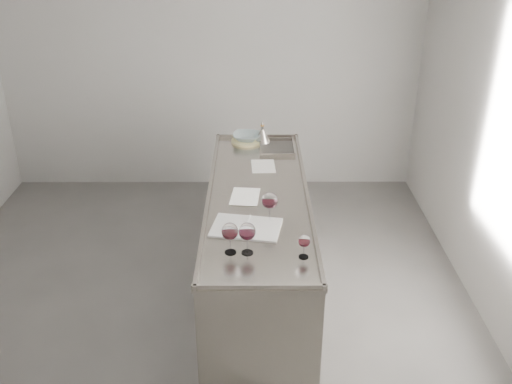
{
  "coord_description": "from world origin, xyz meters",
  "views": [
    {
      "loc": [
        0.47,
        -3.53,
        2.86
      ],
      "look_at": [
        0.48,
        0.18,
        1.02
      ],
      "focal_mm": 40.0,
      "sensor_mm": 36.0,
      "label": 1
    }
  ],
  "objects_px": {
    "notebook": "(246,227)",
    "ceramic_bowl": "(247,137)",
    "counter": "(258,247)",
    "wine_glass_small": "(304,242)",
    "wine_glass_right": "(270,201)",
    "wine_funnel": "(262,135)",
    "wine_glass_left": "(230,232)",
    "wine_glass_middle": "(247,232)"
  },
  "relations": [
    {
      "from": "notebook",
      "to": "wine_glass_middle",
      "type": "bearing_deg",
      "value": -77.98
    },
    {
      "from": "wine_glass_right",
      "to": "ceramic_bowl",
      "type": "bearing_deg",
      "value": 96.62
    },
    {
      "from": "counter",
      "to": "notebook",
      "type": "distance_m",
      "value": 0.7
    },
    {
      "from": "counter",
      "to": "wine_glass_left",
      "type": "relative_size",
      "value": 11.75
    },
    {
      "from": "wine_glass_small",
      "to": "counter",
      "type": "bearing_deg",
      "value": 107.72
    },
    {
      "from": "counter",
      "to": "wine_glass_small",
      "type": "height_order",
      "value": "wine_glass_small"
    },
    {
      "from": "wine_glass_left",
      "to": "wine_funnel",
      "type": "distance_m",
      "value": 1.9
    },
    {
      "from": "ceramic_bowl",
      "to": "wine_glass_left",
      "type": "bearing_deg",
      "value": -92.49
    },
    {
      "from": "wine_glass_left",
      "to": "wine_glass_small",
      "type": "bearing_deg",
      "value": -6.81
    },
    {
      "from": "notebook",
      "to": "ceramic_bowl",
      "type": "relative_size",
      "value": 2.0
    },
    {
      "from": "counter",
      "to": "wine_funnel",
      "type": "height_order",
      "value": "wine_funnel"
    },
    {
      "from": "counter",
      "to": "wine_glass_left",
      "type": "bearing_deg",
      "value": -102.5
    },
    {
      "from": "wine_glass_right",
      "to": "notebook",
      "type": "xyz_separation_m",
      "value": [
        -0.16,
        -0.1,
        -0.15
      ]
    },
    {
      "from": "wine_glass_small",
      "to": "notebook",
      "type": "relative_size",
      "value": 0.31
    },
    {
      "from": "wine_glass_right",
      "to": "notebook",
      "type": "height_order",
      "value": "wine_glass_right"
    },
    {
      "from": "wine_glass_middle",
      "to": "ceramic_bowl",
      "type": "relative_size",
      "value": 0.84
    },
    {
      "from": "notebook",
      "to": "wine_funnel",
      "type": "bearing_deg",
      "value": 95.23
    },
    {
      "from": "wine_glass_left",
      "to": "wine_funnel",
      "type": "relative_size",
      "value": 0.98
    },
    {
      "from": "wine_glass_small",
      "to": "notebook",
      "type": "xyz_separation_m",
      "value": [
        -0.36,
        0.35,
        -0.1
      ]
    },
    {
      "from": "wine_glass_right",
      "to": "notebook",
      "type": "bearing_deg",
      "value": -149.05
    },
    {
      "from": "wine_glass_left",
      "to": "wine_glass_small",
      "type": "xyz_separation_m",
      "value": [
        0.45,
        -0.05,
        -0.04
      ]
    },
    {
      "from": "wine_glass_middle",
      "to": "wine_glass_left",
      "type": "bearing_deg",
      "value": 176.96
    },
    {
      "from": "wine_glass_left",
      "to": "wine_glass_middle",
      "type": "relative_size",
      "value": 0.98
    },
    {
      "from": "notebook",
      "to": "wine_glass_right",
      "type": "bearing_deg",
      "value": 40.91
    },
    {
      "from": "wine_glass_right",
      "to": "counter",
      "type": "bearing_deg",
      "value": 100.49
    },
    {
      "from": "ceramic_bowl",
      "to": "wine_funnel",
      "type": "xyz_separation_m",
      "value": [
        0.14,
        0.0,
        0.01
      ]
    },
    {
      "from": "notebook",
      "to": "ceramic_bowl",
      "type": "height_order",
      "value": "ceramic_bowl"
    },
    {
      "from": "wine_glass_left",
      "to": "wine_glass_right",
      "type": "relative_size",
      "value": 0.95
    },
    {
      "from": "ceramic_bowl",
      "to": "counter",
      "type": "bearing_deg",
      "value": -84.87
    },
    {
      "from": "wine_glass_right",
      "to": "ceramic_bowl",
      "type": "xyz_separation_m",
      "value": [
        -0.17,
        1.49,
        -0.1
      ]
    },
    {
      "from": "wine_glass_middle",
      "to": "wine_glass_small",
      "type": "height_order",
      "value": "wine_glass_middle"
    },
    {
      "from": "counter",
      "to": "wine_glass_left",
      "type": "xyz_separation_m",
      "value": [
        -0.18,
        -0.81,
        0.61
      ]
    },
    {
      "from": "wine_glass_right",
      "to": "wine_glass_small",
      "type": "height_order",
      "value": "wine_glass_right"
    },
    {
      "from": "counter",
      "to": "wine_glass_small",
      "type": "bearing_deg",
      "value": -72.28
    },
    {
      "from": "wine_glass_middle",
      "to": "notebook",
      "type": "relative_size",
      "value": 0.42
    },
    {
      "from": "wine_glass_middle",
      "to": "ceramic_bowl",
      "type": "height_order",
      "value": "wine_glass_middle"
    },
    {
      "from": "wine_glass_small",
      "to": "wine_glass_middle",
      "type": "bearing_deg",
      "value": 172.05
    },
    {
      "from": "ceramic_bowl",
      "to": "wine_funnel",
      "type": "relative_size",
      "value": 1.2
    },
    {
      "from": "wine_glass_right",
      "to": "notebook",
      "type": "relative_size",
      "value": 0.43
    },
    {
      "from": "wine_glass_middle",
      "to": "notebook",
      "type": "height_order",
      "value": "wine_glass_middle"
    },
    {
      "from": "notebook",
      "to": "ceramic_bowl",
      "type": "distance_m",
      "value": 1.59
    },
    {
      "from": "wine_glass_left",
      "to": "wine_glass_small",
      "type": "height_order",
      "value": "wine_glass_left"
    }
  ]
}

